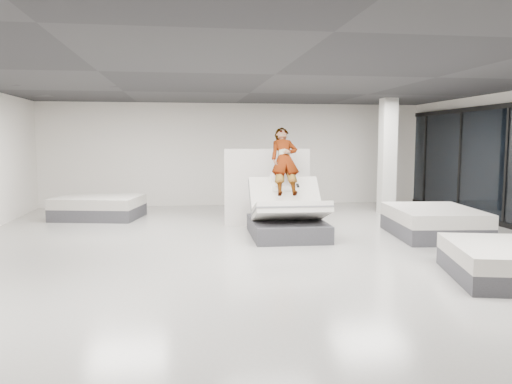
# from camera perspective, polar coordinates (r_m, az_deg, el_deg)

# --- Properties ---
(room) EXTENTS (14.00, 14.04, 3.20)m
(room) POSITION_cam_1_polar(r_m,az_deg,el_deg) (8.90, 2.16, 3.01)
(room) COLOR #AAA8A1
(room) RESTS_ON ground
(hero_bed) EXTENTS (1.58, 2.07, 1.34)m
(hero_bed) POSITION_cam_1_polar(r_m,az_deg,el_deg) (10.66, 3.58, -2.93)
(hero_bed) COLOR #3B3B41
(hero_bed) RESTS_ON floor
(person) EXTENTS (0.66, 1.64, 1.29)m
(person) POSITION_cam_1_polar(r_m,az_deg,el_deg) (10.88, 3.30, 1.96)
(person) COLOR slate
(person) RESTS_ON hero_bed
(remote) EXTENTS (0.05, 0.14, 0.08)m
(remote) POSITION_cam_1_polar(r_m,az_deg,el_deg) (10.60, 4.80, 0.74)
(remote) COLOR black
(remote) RESTS_ON person
(divider_panel) EXTENTS (2.03, 0.33, 1.85)m
(divider_panel) POSITION_cam_1_polar(r_m,az_deg,el_deg) (11.91, 1.26, 0.50)
(divider_panel) COLOR silver
(divider_panel) RESTS_ON floor
(flat_bed_right_far) EXTENTS (1.91, 2.40, 0.61)m
(flat_bed_right_far) POSITION_cam_1_polar(r_m,az_deg,el_deg) (11.35, 19.60, -3.27)
(flat_bed_right_far) COLOR #3B3B41
(flat_bed_right_far) RESTS_ON floor
(flat_bed_right_near) EXTENTS (1.83, 2.17, 0.52)m
(flat_bed_right_near) POSITION_cam_1_polar(r_m,az_deg,el_deg) (8.29, 26.31, -7.22)
(flat_bed_right_near) COLOR #3B3B41
(flat_bed_right_near) RESTS_ON floor
(flat_bed_left_far) EXTENTS (2.39, 1.99, 0.58)m
(flat_bed_left_far) POSITION_cam_1_polar(r_m,az_deg,el_deg) (13.75, -17.53, -1.69)
(flat_bed_left_far) COLOR #3B3B41
(flat_bed_left_far) RESTS_ON floor
(column) EXTENTS (0.40, 0.40, 3.20)m
(column) POSITION_cam_1_polar(r_m,az_deg,el_deg) (14.38, 14.78, 3.95)
(column) COLOR silver
(column) RESTS_ON floor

